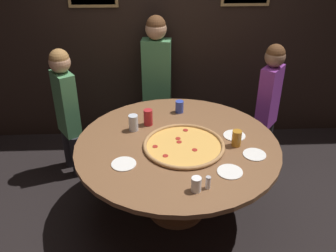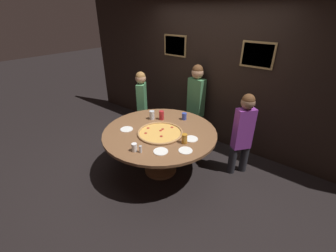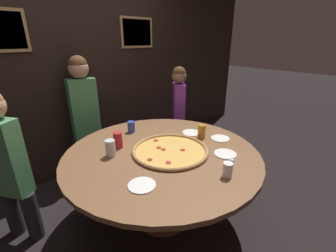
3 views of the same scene
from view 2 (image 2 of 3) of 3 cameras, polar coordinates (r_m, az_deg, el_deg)
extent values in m
plane|color=black|center=(3.81, -1.89, -11.08)|extent=(24.00, 24.00, 0.00)
cube|color=black|center=(4.33, 10.75, 12.64)|extent=(6.40, 0.06, 2.60)
cube|color=#9E7F4C|center=(4.63, 1.80, 19.73)|extent=(0.52, 0.02, 0.40)
cube|color=slate|center=(4.62, 1.75, 19.72)|extent=(0.46, 0.01, 0.34)
cube|color=#9E7F4C|center=(3.89, 21.79, 16.40)|extent=(0.52, 0.02, 0.40)
cube|color=slate|center=(3.89, 21.76, 16.40)|extent=(0.46, 0.01, 0.34)
cylinder|color=brown|center=(3.41, -2.08, -1.58)|extent=(1.72, 1.72, 0.04)
cylinder|color=brown|center=(3.60, -1.98, -6.73)|extent=(0.16, 0.16, 0.70)
cylinder|color=brown|center=(3.80, -1.90, -10.84)|extent=(0.52, 0.52, 0.04)
cylinder|color=#E5A84C|center=(3.33, -2.00, -1.80)|extent=(0.64, 0.64, 0.01)
torus|color=#B27F4C|center=(3.33, -2.00, -1.65)|extent=(0.68, 0.68, 0.03)
cylinder|color=#A8281E|center=(3.48, 1.02, -0.33)|extent=(0.04, 0.04, 0.00)
cylinder|color=#A8281E|center=(3.33, -5.70, -1.81)|extent=(0.04, 0.04, 0.00)
cylinder|color=#A8281E|center=(3.38, -1.92, -1.18)|extent=(0.04, 0.04, 0.00)
cylinder|color=#A8281E|center=(3.42, -1.37, -0.79)|extent=(0.04, 0.04, 0.00)
cylinder|color=#A8281E|center=(3.24, -1.72, -2.61)|extent=(0.04, 0.04, 0.00)
cylinder|color=#A8281E|center=(3.47, -5.08, -0.53)|extent=(0.04, 0.04, 0.00)
cylinder|color=#BC7A23|center=(3.07, 4.20, -3.24)|extent=(0.08, 0.08, 0.14)
cylinder|color=white|center=(2.94, -8.53, -5.38)|extent=(0.07, 0.07, 0.11)
cylinder|color=silver|center=(3.75, -4.09, 2.78)|extent=(0.08, 0.08, 0.15)
cylinder|color=#384CB7|center=(3.74, 4.14, 2.47)|extent=(0.08, 0.08, 0.12)
cylinder|color=#B22328|center=(3.73, -1.67, 2.76)|extent=(0.08, 0.08, 0.15)
cylinder|color=white|center=(2.93, -1.86, -6.45)|extent=(0.19, 0.19, 0.01)
cylinder|color=white|center=(3.21, 5.92, -3.27)|extent=(0.19, 0.19, 0.01)
cylinder|color=white|center=(3.50, -10.47, -0.81)|extent=(0.19, 0.19, 0.01)
cylinder|color=white|center=(2.95, 4.46, -6.21)|extent=(0.18, 0.18, 0.01)
cylinder|color=silver|center=(2.91, -6.98, -5.98)|extent=(0.04, 0.04, 0.08)
cylinder|color=#B7B7BC|center=(2.88, -7.04, -5.17)|extent=(0.04, 0.04, 0.01)
cylinder|color=#232328|center=(4.63, -6.55, -0.28)|extent=(0.17, 0.17, 0.47)
cylinder|color=#232328|center=(4.81, -6.06, 0.88)|extent=(0.17, 0.17, 0.47)
cube|color=#4C8C59|center=(4.49, -6.67, 6.66)|extent=(0.28, 0.32, 0.65)
sphere|color=tan|center=(4.36, -6.97, 11.91)|extent=(0.20, 0.20, 0.20)
sphere|color=#9E703D|center=(4.35, -7.00, 12.35)|extent=(0.19, 0.19, 0.19)
cylinder|color=#232328|center=(3.88, 18.71, -7.76)|extent=(0.17, 0.17, 0.46)
cylinder|color=#232328|center=(3.78, 15.99, -8.30)|extent=(0.17, 0.17, 0.46)
cube|color=purple|center=(3.55, 18.60, -0.70)|extent=(0.29, 0.31, 0.65)
sphere|color=#8C664C|center=(3.38, 19.67, 5.63)|extent=(0.20, 0.20, 0.20)
sphere|color=brown|center=(3.37, 19.76, 6.18)|extent=(0.18, 0.18, 0.18)
cylinder|color=#232328|center=(4.53, 7.84, -0.58)|extent=(0.15, 0.15, 0.52)
cylinder|color=#232328|center=(4.66, 5.60, 0.38)|extent=(0.15, 0.15, 0.52)
cube|color=#4C8C59|center=(4.35, 7.15, 7.22)|extent=(0.33, 0.20, 0.73)
sphere|color=tan|center=(4.20, 7.54, 13.32)|extent=(0.23, 0.23, 0.23)
sphere|color=brown|center=(4.20, 7.57, 13.84)|extent=(0.21, 0.21, 0.21)
camera|label=1|loc=(2.18, -65.13, 14.18)|focal=40.00mm
camera|label=3|loc=(3.33, -34.97, 10.63)|focal=24.00mm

